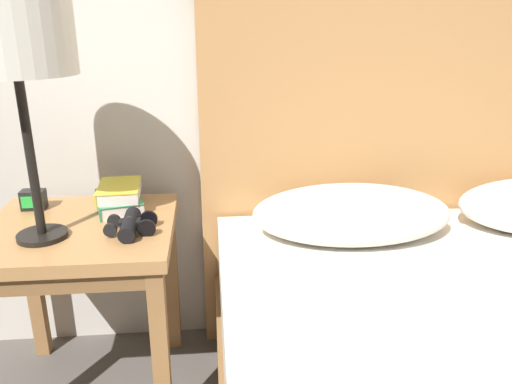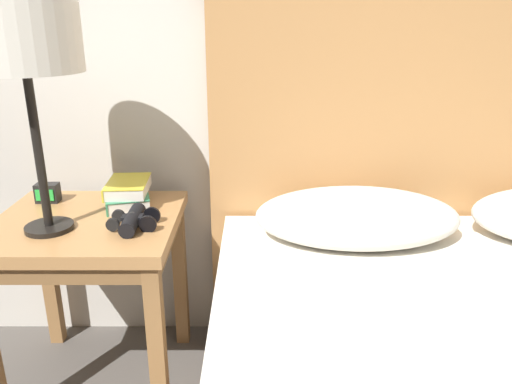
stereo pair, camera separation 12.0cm
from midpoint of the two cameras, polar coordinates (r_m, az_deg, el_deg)
The scene contains 6 objects.
nightstand at distance 1.55m, azimuth -16.61°, elevation -5.88°, with size 0.53×0.50×0.57m.
table_lamp at distance 1.37m, azimuth -22.98°, elevation 15.41°, with size 0.28×0.28×0.59m.
book_on_nightstand at distance 1.60m, azimuth -12.59°, elevation -0.72°, with size 0.17×0.22×0.04m.
book_stacked_on_top at distance 1.58m, azimuth -12.53°, elevation 0.57°, with size 0.13×0.19×0.04m.
binoculars_pair at distance 1.42m, azimuth -11.62°, elevation -3.18°, with size 0.14×0.16×0.05m.
alarm_clock at distance 1.69m, azimuth -20.99°, elevation -0.14°, with size 0.07×0.05×0.06m.
Camera 2 is at (-0.10, -0.71, 1.12)m, focal length 35.00 mm.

